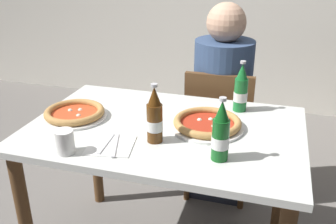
# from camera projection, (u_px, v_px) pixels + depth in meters

# --- Properties ---
(dining_table_main) EXTENTS (1.20, 0.80, 0.75)m
(dining_table_main) POSITION_uv_depth(u_px,v_px,m) (165.00, 149.00, 1.71)
(dining_table_main) COLOR silver
(dining_table_main) RESTS_ON ground_plane
(chair_behind_table) EXTENTS (0.41, 0.41, 0.85)m
(chair_behind_table) POSITION_uv_depth(u_px,v_px,m) (219.00, 128.00, 2.27)
(chair_behind_table) COLOR brown
(chair_behind_table) RESTS_ON ground_plane
(diner_seated) EXTENTS (0.34, 0.34, 1.21)m
(diner_seated) POSITION_uv_depth(u_px,v_px,m) (221.00, 109.00, 2.27)
(diner_seated) COLOR #2D3342
(diner_seated) RESTS_ON ground_plane
(pizza_margherita_near) EXTENTS (0.30, 0.30, 0.04)m
(pizza_margherita_near) POSITION_uv_depth(u_px,v_px,m) (75.00, 113.00, 1.75)
(pizza_margherita_near) COLOR white
(pizza_margherita_near) RESTS_ON dining_table_main
(pizza_marinara_far) EXTENTS (0.32, 0.32, 0.04)m
(pizza_marinara_far) POSITION_uv_depth(u_px,v_px,m) (207.00, 124.00, 1.65)
(pizza_marinara_far) COLOR white
(pizza_marinara_far) RESTS_ON dining_table_main
(beer_bottle_left) EXTENTS (0.07, 0.07, 0.25)m
(beer_bottle_left) POSITION_uv_depth(u_px,v_px,m) (221.00, 134.00, 1.37)
(beer_bottle_left) COLOR #14591E
(beer_bottle_left) RESTS_ON dining_table_main
(beer_bottle_center) EXTENTS (0.07, 0.07, 0.25)m
(beer_bottle_center) POSITION_uv_depth(u_px,v_px,m) (155.00, 118.00, 1.50)
(beer_bottle_center) COLOR #512D0F
(beer_bottle_center) RESTS_ON dining_table_main
(beer_bottle_right) EXTENTS (0.07, 0.07, 0.25)m
(beer_bottle_right) POSITION_uv_depth(u_px,v_px,m) (241.00, 90.00, 1.79)
(beer_bottle_right) COLOR #196B2D
(beer_bottle_right) RESTS_ON dining_table_main
(napkin_with_cutlery) EXTENTS (0.21, 0.21, 0.01)m
(napkin_with_cutlery) POSITION_uv_depth(u_px,v_px,m) (111.00, 145.00, 1.50)
(napkin_with_cutlery) COLOR white
(napkin_with_cutlery) RESTS_ON dining_table_main
(paper_cup) EXTENTS (0.07, 0.07, 0.09)m
(paper_cup) POSITION_uv_depth(u_px,v_px,m) (65.00, 142.00, 1.43)
(paper_cup) COLOR white
(paper_cup) RESTS_ON dining_table_main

